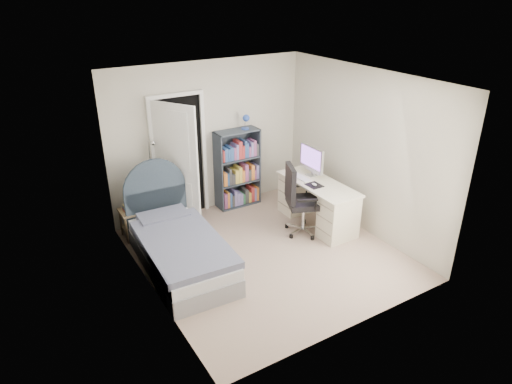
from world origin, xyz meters
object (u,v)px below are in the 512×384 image
nightstand (132,216)px  floor_lamp (155,191)px  bookcase (238,172)px  office_chair (299,197)px  bed (179,247)px  desk (317,201)px

nightstand → floor_lamp: floor_lamp is taller
nightstand → bookcase: size_ratio=0.34×
nightstand → floor_lamp: 0.55m
bookcase → office_chair: 1.39m
bed → desk: bed is taller
bookcase → desk: (0.73, -1.27, -0.22)m
bed → office_chair: size_ratio=1.86×
floor_lamp → bookcase: bookcase is taller
office_chair → bed: bearing=176.7°
floor_lamp → bookcase: (1.48, -0.05, 0.04)m
office_chair → bookcase: bearing=102.2°
floor_lamp → office_chair: 2.27m
bed → office_chair: 1.96m
bookcase → desk: 1.48m
bookcase → bed: bearing=-142.8°
floor_lamp → desk: bearing=-30.8°
nightstand → office_chair: size_ratio=0.49×
floor_lamp → bookcase: size_ratio=0.88×
bed → floor_lamp: size_ratio=1.47×
nightstand → office_chair: (2.23, -1.20, 0.26)m
desk → floor_lamp: bearing=149.2°
bed → nightstand: 1.13m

